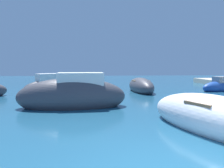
% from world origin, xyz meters
% --- Properties ---
extents(moored_boat_1, '(1.74, 5.02, 1.36)m').
position_xyz_m(moored_boat_1, '(1.76, 12.97, 0.38)').
color(moored_boat_1, '#3F3F47').
rests_on(moored_boat_1, ground).
extents(moored_boat_4, '(3.25, 5.14, 1.43)m').
position_xyz_m(moored_boat_4, '(1.78, 2.52, 0.40)').
color(moored_boat_4, white).
rests_on(moored_boat_4, ground).
extents(moored_boat_6, '(4.62, 3.91, 1.70)m').
position_xyz_m(moored_boat_6, '(-4.77, 12.80, 0.44)').
color(moored_boat_6, '#3F3F47').
rests_on(moored_boat_6, ground).
extents(moored_boat_7, '(3.30, 2.10, 1.35)m').
position_xyz_m(moored_boat_7, '(7.87, 12.76, 0.34)').
color(moored_boat_7, '#1E479E').
rests_on(moored_boat_7, ground).
extents(moored_boat_8, '(5.27, 2.38, 2.05)m').
position_xyz_m(moored_boat_8, '(-2.80, 6.76, 0.56)').
color(moored_boat_8, '#3F3F47').
rests_on(moored_boat_8, ground).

